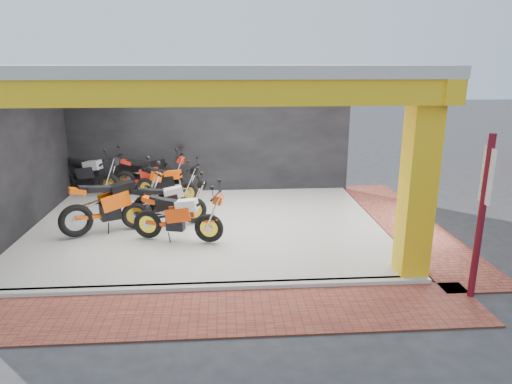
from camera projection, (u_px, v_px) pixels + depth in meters
ground at (204, 265)px, 8.77m from camera, size 80.00×80.00×0.00m
showroom_floor at (207, 227)px, 10.67m from camera, size 8.00×6.00×0.10m
showroom_ceiling at (202, 70)px, 9.71m from camera, size 8.40×6.40×0.20m
back_wall at (209, 135)px, 13.19m from camera, size 8.20×0.20×3.50m
left_wall at (16, 158)px, 9.93m from camera, size 0.20×6.20×3.50m
corner_column at (418, 183)px, 7.82m from camera, size 0.50×0.50×3.50m
header_beam_front at (194, 93)px, 6.91m from camera, size 8.40×0.30×0.40m
header_beam_right at (385, 84)px, 10.06m from camera, size 0.30×6.40×0.40m
floor_kerb at (201, 287)px, 7.77m from camera, size 8.00×0.20×0.10m
paver_front at (199, 313)px, 7.03m from camera, size 9.00×1.40×0.03m
paver_right at (407, 223)px, 11.01m from camera, size 1.40×7.00×0.03m
signpost at (482, 212)px, 7.14m from camera, size 0.11×0.38×2.72m
moto_hero at (209, 214)px, 9.39m from camera, size 2.20×1.25×1.27m
moto_row_a at (193, 198)px, 10.55m from camera, size 2.16×1.18×1.25m
moto_row_b at (147, 194)px, 10.45m from camera, size 2.58×1.94×1.49m
moto_row_c at (188, 182)px, 12.09m from camera, size 2.11×1.41×1.21m
moto_row_d at (174, 172)px, 12.95m from camera, size 2.28×1.07×1.34m
moto_row_e at (108, 173)px, 12.68m from camera, size 2.42×1.63×1.38m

